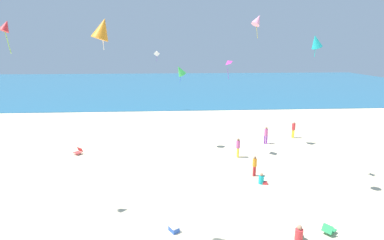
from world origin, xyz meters
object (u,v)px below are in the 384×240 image
(beach_chair_mid_beach, at_px, (79,151))
(kite_green, at_px, (180,70))
(kite_orange, at_px, (102,29))
(person_6, at_px, (266,134))
(person_1, at_px, (238,146))
(person_0, at_px, (299,234))
(kite_pink, at_px, (258,20))
(person_5, at_px, (255,165))
(kite_red, at_px, (6,26))
(beach_chair_near_camera, at_px, (329,229))
(kite_magenta, at_px, (228,62))
(kite_teal, at_px, (316,41))
(cooler_box, at_px, (174,229))
(person_2, at_px, (262,180))
(person_4, at_px, (293,128))
(kite_white, at_px, (157,54))

(beach_chair_mid_beach, bearing_deg, kite_green, 136.14)
(kite_orange, bearing_deg, person_6, 50.28)
(person_1, height_order, kite_green, kite_green)
(person_0, height_order, kite_pink, kite_pink)
(person_5, height_order, kite_red, kite_red)
(person_5, bearing_deg, kite_green, 3.28)
(beach_chair_near_camera, xyz_separation_m, person_6, (1.15, 13.61, 0.70))
(person_0, height_order, kite_magenta, kite_magenta)
(person_0, relative_size, kite_pink, 0.37)
(kite_red, bearing_deg, person_6, 32.40)
(person_6, height_order, kite_teal, kite_teal)
(cooler_box, bearing_deg, person_0, -9.92)
(person_1, bearing_deg, person_0, -89.80)
(person_2, xyz_separation_m, kite_green, (-5.07, 7.72, 6.53))
(kite_pink, bearing_deg, person_5, -103.29)
(kite_pink, height_order, kite_orange, kite_pink)
(person_2, relative_size, kite_orange, 0.58)
(beach_chair_near_camera, xyz_separation_m, person_4, (4.40, 15.24, 0.73))
(kite_white, distance_m, kite_red, 27.10)
(person_2, bearing_deg, kite_white, 125.32)
(person_5, relative_size, kite_white, 0.99)
(person_6, height_order, kite_orange, kite_orange)
(person_1, bearing_deg, person_2, -86.55)
(cooler_box, distance_m, kite_orange, 9.66)
(kite_magenta, distance_m, kite_orange, 13.33)
(kite_white, bearing_deg, person_1, -69.21)
(person_4, height_order, kite_green, kite_green)
(kite_white, bearing_deg, beach_chair_mid_beach, -108.31)
(person_2, relative_size, kite_white, 0.51)
(person_5, relative_size, kite_pink, 0.69)
(person_1, distance_m, person_4, 8.17)
(beach_chair_near_camera, xyz_separation_m, kite_pink, (-0.10, 13.91, 10.72))
(beach_chair_mid_beach, height_order, person_2, person_2)
(person_4, bearing_deg, kite_green, 179.42)
(kite_pink, relative_size, kite_white, 1.44)
(cooler_box, xyz_separation_m, kite_orange, (-2.64, -0.56, 9.28))
(beach_chair_near_camera, distance_m, kite_teal, 9.96)
(kite_white, height_order, kite_red, kite_red)
(kite_pink, xyz_separation_m, kite_magenta, (-2.94, -2.62, -3.38))
(person_0, xyz_separation_m, kite_pink, (1.51, 14.25, 10.67))
(kite_pink, height_order, kite_white, kite_pink)
(person_0, relative_size, person_5, 0.53)
(kite_white, height_order, kite_green, kite_white)
(beach_chair_near_camera, relative_size, kite_magenta, 0.52)
(person_1, xyz_separation_m, kite_red, (-13.09, -7.17, 8.78))
(kite_red, height_order, kite_orange, kite_red)
(kite_teal, xyz_separation_m, kite_white, (-10.16, 24.99, -1.24))
(person_5, bearing_deg, kite_orange, 94.84)
(person_4, xyz_separation_m, kite_orange, (-14.46, -15.12, 8.45))
(cooler_box, xyz_separation_m, kite_magenta, (4.38, 10.61, 7.43))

